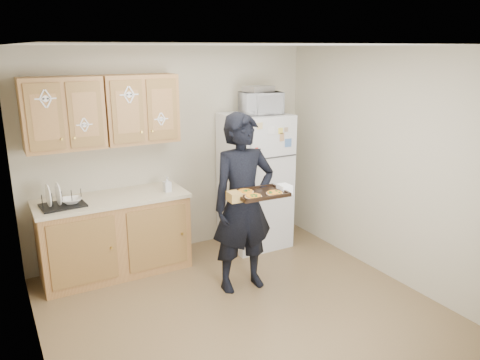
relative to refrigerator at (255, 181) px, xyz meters
name	(u,v)px	position (x,y,z in m)	size (l,w,h in m)	color
floor	(246,314)	(-0.95, -1.43, -0.85)	(3.60, 3.60, 0.00)	brown
ceiling	(247,45)	(-0.95, -1.43, 1.65)	(3.60, 3.60, 0.00)	silver
wall_back	(173,152)	(-0.95, 0.37, 0.40)	(3.60, 0.04, 2.50)	#B8AF95
wall_front	(402,271)	(-0.95, -3.23, 0.40)	(3.60, 0.04, 2.50)	#B8AF95
wall_left	(28,226)	(-2.75, -1.43, 0.40)	(0.04, 3.60, 2.50)	#B8AF95
wall_right	(391,166)	(0.85, -1.43, 0.40)	(0.04, 3.60, 2.50)	#B8AF95
refrigerator	(255,181)	(0.00, 0.00, 0.00)	(0.75, 0.70, 1.70)	silver
base_cabinet	(115,237)	(-1.80, 0.05, -0.42)	(1.60, 0.60, 0.86)	brown
countertop	(112,199)	(-1.80, 0.05, 0.03)	(1.64, 0.64, 0.04)	beige
upper_cab_left	(63,114)	(-2.20, 0.18, 0.98)	(0.80, 0.33, 0.75)	brown
upper_cab_right	(140,109)	(-1.38, 0.18, 0.98)	(0.80, 0.33, 0.75)	brown
cereal_box	(277,219)	(0.52, 0.24, -0.69)	(0.20, 0.07, 0.32)	#D7C74B
person	(243,204)	(-0.70, -0.94, 0.09)	(0.68, 0.45, 1.87)	black
baking_tray	(260,194)	(-0.68, -1.24, 0.27)	(0.49, 0.36, 0.04)	black
pizza_front_left	(253,196)	(-0.80, -1.31, 0.29)	(0.16, 0.16, 0.02)	orange
pizza_front_right	(275,193)	(-0.57, -1.32, 0.29)	(0.16, 0.16, 0.02)	orange
pizza_back_left	(245,191)	(-0.79, -1.15, 0.29)	(0.16, 0.16, 0.02)	orange
microwave	(261,103)	(0.04, -0.05, 0.98)	(0.48, 0.33, 0.27)	silver
foil_pan	(258,89)	(0.03, -0.02, 1.15)	(0.33, 0.23, 0.07)	#ADACB3
dish_rack	(62,198)	(-2.32, -0.01, 0.14)	(0.43, 0.32, 0.17)	black
bowl	(72,201)	(-2.23, -0.01, 0.10)	(0.21, 0.21, 0.05)	white
soap_bottle	(167,184)	(-1.19, -0.05, 0.14)	(0.08, 0.08, 0.17)	silver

